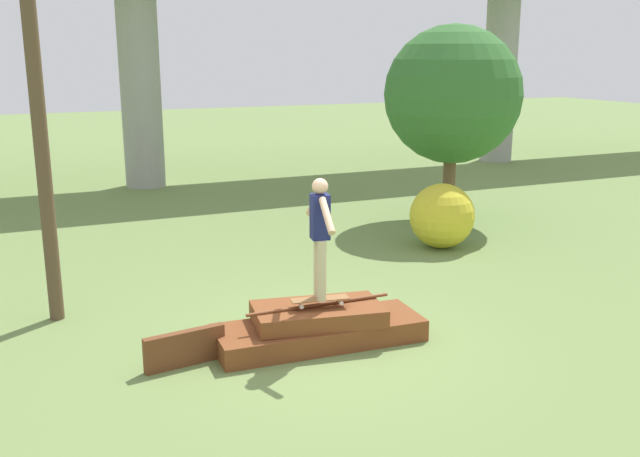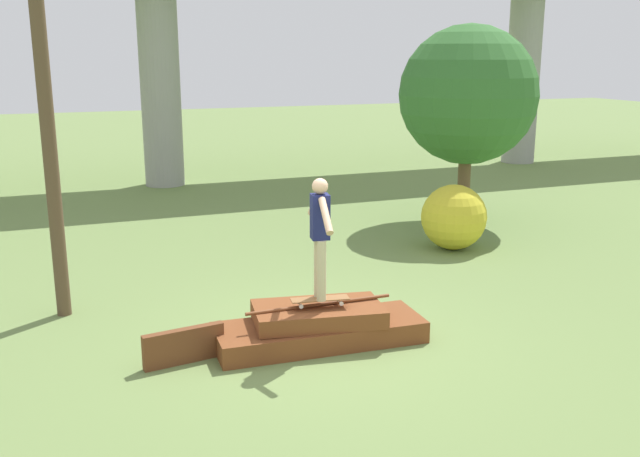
{
  "view_description": "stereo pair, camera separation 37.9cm",
  "coord_description": "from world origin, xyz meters",
  "views": [
    {
      "loc": [
        -3.48,
        -7.96,
        3.7
      ],
      "look_at": [
        -0.02,
        -0.07,
        1.56
      ],
      "focal_mm": 40.0,
      "sensor_mm": 36.0,
      "label": 1
    },
    {
      "loc": [
        -3.13,
        -8.1,
        3.7
      ],
      "look_at": [
        -0.02,
        -0.07,
        1.56
      ],
      "focal_mm": 40.0,
      "sensor_mm": 36.0,
      "label": 2
    }
  ],
  "objects": [
    {
      "name": "ground_plane",
      "position": [
        0.0,
        0.0,
        0.0
      ],
      "size": [
        80.0,
        80.0,
        0.0
      ],
      "primitive_type": "plane",
      "color": "olive"
    },
    {
      "name": "bush_yellow_flowering",
      "position": [
        4.06,
        3.36,
        0.63
      ],
      "size": [
        1.26,
        1.26,
        1.26
      ],
      "color": "gold",
      "rests_on": "ground_plane"
    },
    {
      "name": "scrap_plank_loose",
      "position": [
        -1.76,
        0.03,
        0.22
      ],
      "size": [
        1.02,
        0.26,
        0.44
      ],
      "color": "brown",
      "rests_on": "ground_plane"
    },
    {
      "name": "skater",
      "position": [
        -0.02,
        -0.07,
        1.54
      ],
      "size": [
        0.27,
        1.16,
        1.56
      ],
      "color": "#C6B78E",
      "rests_on": "skateboard"
    },
    {
      "name": "skateboard",
      "position": [
        -0.02,
        -0.07,
        0.63
      ],
      "size": [
        0.77,
        0.31,
        0.09
      ],
      "color": "brown",
      "rests_on": "scrap_pile"
    },
    {
      "name": "scrap_pile",
      "position": [
        -0.0,
        0.01,
        0.22
      ],
      "size": [
        2.77,
        1.11,
        0.55
      ],
      "color": "brown",
      "rests_on": "ground_plane"
    },
    {
      "name": "tree_behind_left",
      "position": [
        5.42,
        5.19,
        2.8
      ],
      "size": [
        2.97,
        2.97,
        4.3
      ],
      "color": "brown",
      "rests_on": "ground_plane"
    },
    {
      "name": "utility_pole",
      "position": [
        -3.08,
        2.31,
        3.65
      ],
      "size": [
        1.3,
        0.2,
        7.05
      ],
      "color": "brown",
      "rests_on": "ground_plane"
    }
  ]
}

